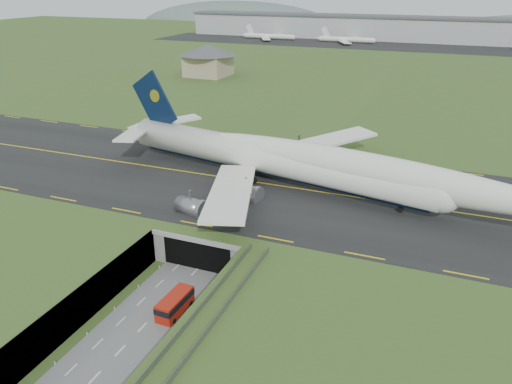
% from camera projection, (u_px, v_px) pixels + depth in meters
% --- Properties ---
extents(ground, '(900.00, 900.00, 0.00)m').
position_uv_depth(ground, '(173.00, 297.00, 74.78)').
color(ground, '#395020').
rests_on(ground, ground).
extents(airfield_deck, '(800.00, 800.00, 6.00)m').
position_uv_depth(airfield_deck, '(171.00, 280.00, 73.60)').
color(airfield_deck, gray).
rests_on(airfield_deck, ground).
extents(trench_road, '(12.00, 75.00, 0.20)m').
position_uv_depth(trench_road, '(144.00, 326.00, 68.34)').
color(trench_road, slate).
rests_on(trench_road, ground).
extents(taxiway, '(800.00, 44.00, 0.18)m').
position_uv_depth(taxiway, '(255.00, 182.00, 100.55)').
color(taxiway, black).
rests_on(taxiway, airfield_deck).
extents(tunnel_portal, '(17.00, 22.30, 6.00)m').
position_uv_depth(tunnel_portal, '(220.00, 229.00, 87.73)').
color(tunnel_portal, gray).
rests_on(tunnel_portal, ground).
extents(guideway, '(3.00, 53.00, 7.05)m').
position_uv_depth(guideway, '(167.00, 376.00, 52.62)').
color(guideway, '#A8A8A3').
rests_on(guideway, ground).
extents(jumbo_jet, '(93.70, 59.68, 20.12)m').
position_uv_depth(jumbo_jet, '(299.00, 163.00, 95.56)').
color(jumbo_jet, white).
rests_on(jumbo_jet, ground).
extents(shuttle_tram, '(2.80, 6.82, 2.77)m').
position_uv_depth(shuttle_tram, '(175.00, 304.00, 70.53)').
color(shuttle_tram, '#AA1A0B').
rests_on(shuttle_tram, ground).
extents(service_building, '(24.42, 24.42, 13.02)m').
position_uv_depth(service_building, '(208.00, 57.00, 207.93)').
color(service_building, tan).
rests_on(service_building, ground).
extents(cargo_terminal, '(320.00, 67.00, 15.60)m').
position_uv_depth(cargo_terminal, '(407.00, 29.00, 324.89)').
color(cargo_terminal, '#B2B2B2').
rests_on(cargo_terminal, ground).
extents(distant_hills, '(700.00, 91.00, 60.00)m').
position_uv_depth(distant_hills, '(500.00, 40.00, 421.43)').
color(distant_hills, '#4F5F59').
rests_on(distant_hills, ground).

